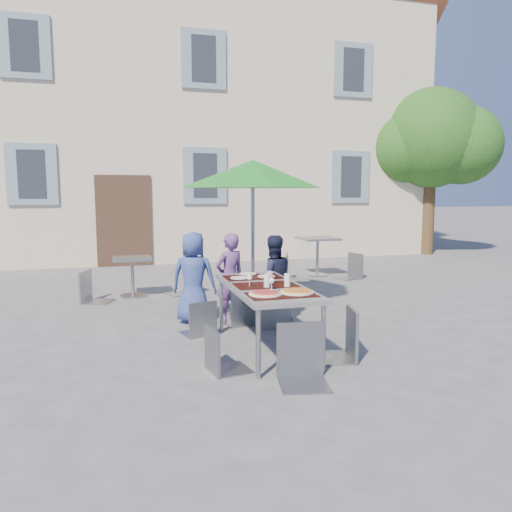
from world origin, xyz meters
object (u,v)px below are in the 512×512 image
object	(u,v)px
cafe_table_1	(317,248)
bg_chair_l_0	(91,267)
chair_3	(221,322)
bg_chair_r_0	(184,262)
pizza_near_left	(265,293)
child_1	(230,278)
pizza_near_right	(297,291)
child_0	(194,278)
bg_chair_r_1	(352,251)
bg_chair_l_1	(292,250)
chair_1	(242,283)
dining_table	(266,290)
chair_0	(200,297)
chair_5	(302,318)
chair_2	(275,288)
chair_4	(343,303)
child_2	(273,279)
cafe_table_0	(132,271)
patio_umbrella	(253,176)

from	to	relation	value
cafe_table_1	bg_chair_l_0	bearing A→B (deg)	-163.64
chair_3	bg_chair_r_0	bearing A→B (deg)	87.37
pizza_near_left	child_1	xyz separation A→B (m)	(0.04, 1.81, -0.15)
pizza_near_right	child_1	world-z (taller)	child_1
child_0	bg_chair_r_1	distance (m)	4.57
child_0	bg_chair_l_1	xyz separation A→B (m)	(2.45, 2.75, -0.01)
chair_1	bg_chair_r_1	xyz separation A→B (m)	(3.12, 2.94, 0.01)
dining_table	child_0	world-z (taller)	child_0
chair_0	chair_3	bearing A→B (deg)	-90.41
chair_1	chair_5	world-z (taller)	chair_5
chair_2	chair_4	bearing A→B (deg)	-76.58
chair_2	chair_5	distance (m)	1.88
child_1	chair_5	distance (m)	2.33
bg_chair_r_1	chair_2	bearing A→B (deg)	-130.49
dining_table	chair_0	distance (m)	1.00
dining_table	bg_chair_l_1	world-z (taller)	bg_chair_l_1
child_2	pizza_near_left	bearing A→B (deg)	70.43
pizza_near_left	chair_4	distance (m)	0.88
dining_table	chair_0	size ratio (longest dim) A/B	2.16
bg_chair_l_1	dining_table	bearing A→B (deg)	-113.86
child_2	cafe_table_0	world-z (taller)	child_2
dining_table	child_1	bearing A→B (deg)	95.52
dining_table	chair_5	bearing A→B (deg)	-87.17
pizza_near_right	chair_3	world-z (taller)	chair_3
chair_4	cafe_table_1	distance (m)	5.34
chair_1	chair_2	distance (m)	0.47
dining_table	pizza_near_left	distance (m)	0.54
child_0	child_2	bearing A→B (deg)	-169.11
chair_1	bg_chair_l_1	world-z (taller)	bg_chair_l_1
child_0	cafe_table_1	distance (m)	4.40
child_2	chair_1	xyz separation A→B (m)	(-0.46, -0.07, -0.03)
chair_3	bg_chair_r_0	size ratio (longest dim) A/B	0.91
chair_3	cafe_table_0	world-z (taller)	chair_3
pizza_near_right	cafe_table_0	xyz separation A→B (m)	(-1.55, 3.88, -0.32)
child_0	child_2	xyz separation A→B (m)	(1.07, -0.24, -0.03)
pizza_near_left	chair_2	xyz separation A→B (m)	(0.54, 1.33, -0.23)
child_1	cafe_table_0	size ratio (longest dim) A/B	1.81
dining_table	chair_1	size ratio (longest dim) A/B	1.89
child_2	bg_chair_r_0	xyz separation A→B (m)	(-0.92, 2.27, -0.04)
dining_table	chair_1	xyz separation A→B (m)	(-0.00, 1.09, -0.12)
child_1	child_2	distance (m)	0.60
bg_chair_r_0	chair_3	bearing A→B (deg)	-92.63
pizza_near_left	bg_chair_l_0	distance (m)	4.11
dining_table	chair_4	distance (m)	0.89
chair_1	bg_chair_l_1	xyz separation A→B (m)	(1.84, 3.05, 0.05)
child_2	bg_chair_l_1	world-z (taller)	child_2
bg_chair_l_1	chair_0	bearing A→B (deg)	-125.98
patio_umbrella	chair_3	bearing A→B (deg)	-112.27
child_1	bg_chair_l_1	size ratio (longest dim) A/B	1.18
child_2	chair_4	xyz separation A→B (m)	(0.25, -1.70, 0.02)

